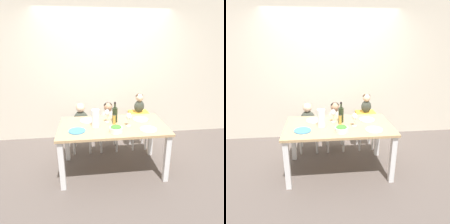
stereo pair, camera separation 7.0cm
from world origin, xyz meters
The scene contains 19 objects.
ground_plane centered at (0.00, 0.00, 0.00)m, with size 14.00×14.00×0.00m, color #564C47.
wall_back centered at (0.00, 1.30, 1.35)m, with size 10.00×0.06×2.70m.
dining_table centered at (0.00, 0.00, 0.65)m, with size 1.55×0.85×0.75m.
chair_far_left centered at (-0.48, 0.66, 0.37)m, with size 0.41×0.38×0.45m.
chair_far_center centered at (0.01, 0.66, 0.37)m, with size 0.41×0.38×0.45m.
chair_right_highchair centered at (0.57, 0.66, 0.54)m, with size 0.35×0.32×0.70m.
person_child_left centered at (-0.48, 0.66, 0.68)m, with size 0.26×0.16×0.45m.
person_child_center centered at (0.01, 0.66, 0.68)m, with size 0.26×0.16×0.45m.
person_baby_right centered at (0.57, 0.66, 0.90)m, with size 0.18×0.14×0.34m.
wine_bottle centered at (0.05, 0.12, 0.87)m, with size 0.08×0.08×0.31m.
paper_towel_roll centered at (-0.25, -0.03, 0.88)m, with size 0.11×0.11×0.26m.
wine_glass_near centered at (0.23, -0.05, 0.89)m, with size 0.08×0.08×0.20m.
wine_glass_far centered at (-0.06, 0.14, 0.89)m, with size 0.08×0.08×0.20m.
salad_bowl_large centered at (0.02, -0.24, 0.80)m, with size 0.18×0.18×0.09m.
dinner_plate_front_left centered at (-0.51, -0.16, 0.76)m, with size 0.23×0.23×0.01m.
dinner_plate_back_left centered at (-0.36, 0.22, 0.76)m, with size 0.23×0.23×0.01m.
dinner_plate_back_right centered at (0.46, 0.17, 0.76)m, with size 0.23×0.23×0.01m.
dinner_plate_front_right centered at (0.47, -0.22, 0.76)m, with size 0.23×0.23×0.01m.
condiment_bottle_hot_sauce centered at (0.03, 0.04, 0.83)m, with size 0.04×0.04×0.16m.
Camera 2 is at (-0.28, -2.68, 1.87)m, focal length 32.00 mm.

